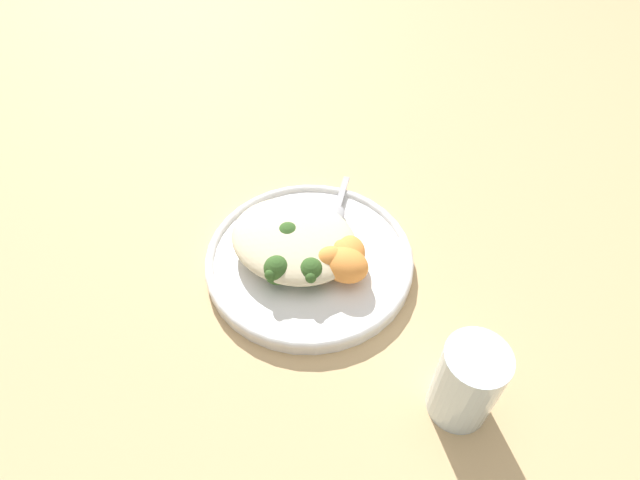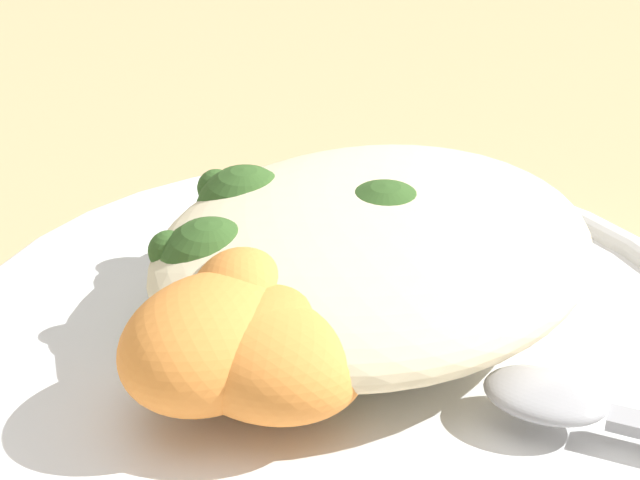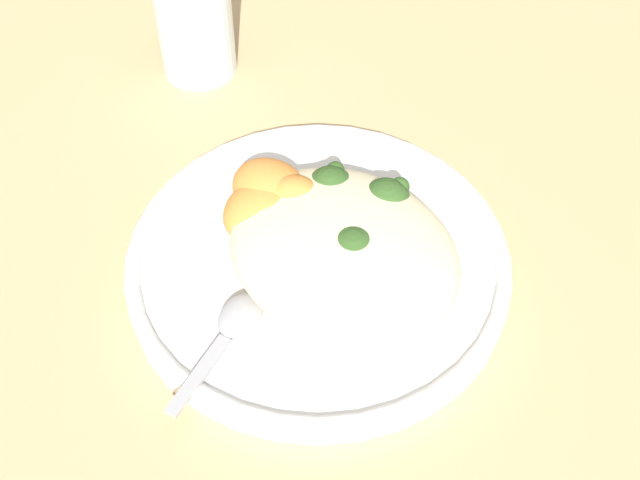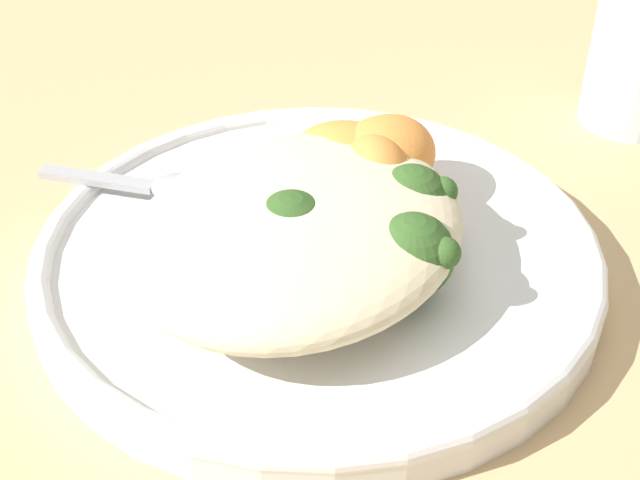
{
  "view_description": "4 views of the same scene",
  "coord_description": "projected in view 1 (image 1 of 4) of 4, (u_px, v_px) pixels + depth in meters",
  "views": [
    {
      "loc": [
        0.21,
        -0.38,
        0.53
      ],
      "look_at": [
        0.01,
        -0.02,
        0.06
      ],
      "focal_mm": 28.0,
      "sensor_mm": 36.0,
      "label": 1
    },
    {
      "loc": [
        0.23,
        0.18,
        0.23
      ],
      "look_at": [
        -0.0,
        -0.02,
        0.06
      ],
      "focal_mm": 60.0,
      "sensor_mm": 36.0,
      "label": 2
    },
    {
      "loc": [
        -0.3,
        0.27,
        0.52
      ],
      "look_at": [
        -0.01,
        -0.02,
        0.03
      ],
      "focal_mm": 50.0,
      "sensor_mm": 36.0,
      "label": 3
    },
    {
      "loc": [
        -0.31,
        -0.2,
        0.28
      ],
      "look_at": [
        -0.03,
        -0.03,
        0.04
      ],
      "focal_mm": 50.0,
      "sensor_mm": 36.0,
      "label": 4
    }
  ],
  "objects": [
    {
      "name": "ground_plane",
      "position": [
        322.0,
        260.0,
        0.68
      ],
      "size": [
        4.0,
        4.0,
        0.0
      ],
      "primitive_type": "plane",
      "color": "tan"
    },
    {
      "name": "broccoli_stalk_0",
      "position": [
        305.0,
        232.0,
        0.67
      ],
      "size": [
        0.08,
        0.05,
        0.03
      ],
      "rotation": [
        0.0,
        0.0,
        2.83
      ],
      "color": "#8EB25B",
      "rests_on": "plate"
    },
    {
      "name": "sweet_potato_chunk_0",
      "position": [
        344.0,
        264.0,
        0.63
      ],
      "size": [
        0.06,
        0.05,
        0.04
      ],
      "primitive_type": "ellipsoid",
      "rotation": [
        0.0,
        0.0,
        0.0
      ],
      "color": "orange",
      "rests_on": "plate"
    },
    {
      "name": "spoon",
      "position": [
        336.0,
        210.0,
        0.71
      ],
      "size": [
        0.05,
        0.1,
        0.01
      ],
      "rotation": [
        0.0,
        0.0,
        1.86
      ],
      "color": "#A3A3A8",
      "rests_on": "plate"
    },
    {
      "name": "broccoli_stalk_4",
      "position": [
        315.0,
        268.0,
        0.63
      ],
      "size": [
        0.04,
        0.09,
        0.04
      ],
      "rotation": [
        0.0,
        0.0,
        4.69
      ],
      "color": "#8EB25B",
      "rests_on": "plate"
    },
    {
      "name": "water_glass",
      "position": [
        467.0,
        383.0,
        0.51
      ],
      "size": [
        0.07,
        0.07,
        0.11
      ],
      "primitive_type": "cylinder",
      "color": "silver",
      "rests_on": "ground_plane"
    },
    {
      "name": "sweet_potato_chunk_1",
      "position": [
        330.0,
        261.0,
        0.63
      ],
      "size": [
        0.06,
        0.06,
        0.04
      ],
      "primitive_type": "ellipsoid",
      "rotation": [
        0.0,
        0.0,
        0.75
      ],
      "color": "orange",
      "rests_on": "plate"
    },
    {
      "name": "broccoli_stalk_2",
      "position": [
        294.0,
        250.0,
        0.65
      ],
      "size": [
        0.09,
        0.06,
        0.03
      ],
      "rotation": [
        0.0,
        0.0,
        3.6
      ],
      "color": "#8EB25B",
      "rests_on": "plate"
    },
    {
      "name": "broccoli_stalk_1",
      "position": [
        295.0,
        239.0,
        0.65
      ],
      "size": [
        0.1,
        0.04,
        0.04
      ],
      "rotation": [
        0.0,
        0.0,
        3.33
      ],
      "color": "#8EB25B",
      "rests_on": "plate"
    },
    {
      "name": "sweet_potato_chunk_3",
      "position": [
        342.0,
        255.0,
        0.64
      ],
      "size": [
        0.06,
        0.05,
        0.03
      ],
      "primitive_type": "ellipsoid",
      "rotation": [
        0.0,
        0.0,
        3.08
      ],
      "color": "orange",
      "rests_on": "plate"
    },
    {
      "name": "plate",
      "position": [
        309.0,
        258.0,
        0.67
      ],
      "size": [
        0.28,
        0.28,
        0.02
      ],
      "color": "white",
      "rests_on": "ground_plane"
    },
    {
      "name": "broccoli_stalk_3",
      "position": [
        289.0,
        267.0,
        0.63
      ],
      "size": [
        0.07,
        0.1,
        0.04
      ],
      "rotation": [
        0.0,
        0.0,
        4.16
      ],
      "color": "#8EB25B",
      "rests_on": "plate"
    },
    {
      "name": "quinoa_mound",
      "position": [
        294.0,
        239.0,
        0.65
      ],
      "size": [
        0.17,
        0.15,
        0.04
      ],
      "primitive_type": "ellipsoid",
      "color": "beige",
      "rests_on": "plate"
    },
    {
      "name": "sweet_potato_chunk_2",
      "position": [
        345.0,
        255.0,
        0.64
      ],
      "size": [
        0.06,
        0.07,
        0.03
      ],
      "primitive_type": "ellipsoid",
      "rotation": [
        0.0,
        0.0,
        1.72
      ],
      "color": "orange",
      "rests_on": "plate"
    }
  ]
}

